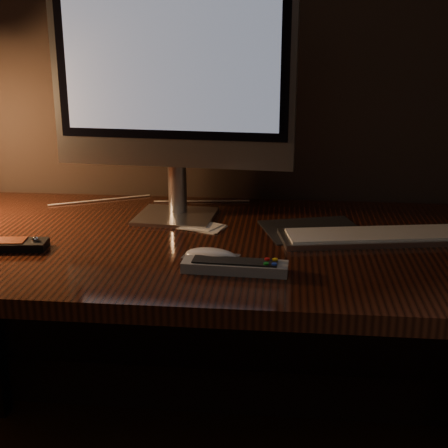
# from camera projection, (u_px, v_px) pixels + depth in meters

# --- Properties ---
(desk) EXTENTS (1.60, 0.75, 0.75)m
(desk) POSITION_uv_depth(u_px,v_px,m) (213.00, 278.00, 1.58)
(desk) COLOR #36160C
(desk) RESTS_ON ground
(monitor) EXTENTS (0.61, 0.19, 0.64)m
(monitor) POSITION_uv_depth(u_px,v_px,m) (172.00, 70.00, 1.52)
(monitor) COLOR silver
(monitor) RESTS_ON desk
(keyboard) EXTENTS (0.48, 0.21, 0.02)m
(keyboard) POSITION_uv_depth(u_px,v_px,m) (379.00, 236.00, 1.47)
(keyboard) COLOR silver
(keyboard) RESTS_ON desk
(mousepad) EXTENTS (0.28, 0.25, 0.00)m
(mousepad) POSITION_uv_depth(u_px,v_px,m) (313.00, 230.00, 1.54)
(mousepad) COLOR black
(mousepad) RESTS_ON desk
(mouse) EXTENTS (0.13, 0.08, 0.02)m
(mouse) POSITION_uv_depth(u_px,v_px,m) (211.00, 258.00, 1.32)
(mouse) COLOR white
(mouse) RESTS_ON desk
(media_remote) EXTENTS (0.16, 0.07, 0.03)m
(media_remote) POSITION_uv_depth(u_px,v_px,m) (12.00, 244.00, 1.41)
(media_remote) COLOR black
(media_remote) RESTS_ON desk
(tv_remote) EXTENTS (0.22, 0.06, 0.03)m
(tv_remote) POSITION_uv_depth(u_px,v_px,m) (235.00, 266.00, 1.28)
(tv_remote) COLOR #95989A
(tv_remote) RESTS_ON desk
(papers) EXTENTS (0.13, 0.11, 0.01)m
(papers) POSITION_uv_depth(u_px,v_px,m) (201.00, 226.00, 1.56)
(papers) COLOR white
(papers) RESTS_ON desk
(cable) EXTENTS (0.55, 0.16, 0.00)m
(cable) POSITION_uv_depth(u_px,v_px,m) (150.00, 202.00, 1.78)
(cable) COLOR white
(cable) RESTS_ON desk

